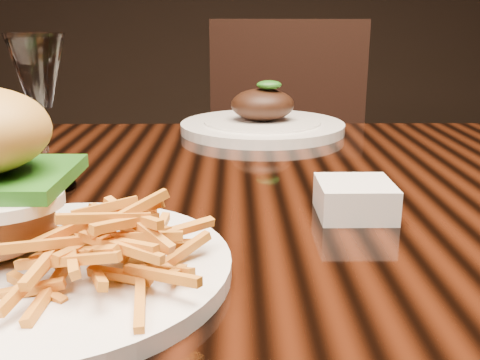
{
  "coord_description": "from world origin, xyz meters",
  "views": [
    {
      "loc": [
        -0.02,
        -0.67,
        0.96
      ],
      "look_at": [
        -0.01,
        -0.16,
        0.81
      ],
      "focal_mm": 42.0,
      "sensor_mm": 36.0,
      "label": 1
    }
  ],
  "objects_px": {
    "burger_plate": "(35,219)",
    "chair_far": "(283,167)",
    "dining_table": "(249,247)",
    "wine_glass": "(38,76)",
    "far_dish": "(262,122)"
  },
  "relations": [
    {
      "from": "burger_plate",
      "to": "chair_far",
      "type": "height_order",
      "value": "burger_plate"
    },
    {
      "from": "dining_table",
      "to": "chair_far",
      "type": "bearing_deg",
      "value": 82.08
    },
    {
      "from": "dining_table",
      "to": "wine_glass",
      "type": "bearing_deg",
      "value": 176.92
    },
    {
      "from": "wine_glass",
      "to": "chair_far",
      "type": "height_order",
      "value": "chair_far"
    },
    {
      "from": "burger_plate",
      "to": "dining_table",
      "type": "bearing_deg",
      "value": 65.38
    },
    {
      "from": "burger_plate",
      "to": "chair_far",
      "type": "distance_m",
      "value": 1.2
    },
    {
      "from": "chair_far",
      "to": "dining_table",
      "type": "bearing_deg",
      "value": -89.22
    },
    {
      "from": "far_dish",
      "to": "chair_far",
      "type": "relative_size",
      "value": 0.32
    },
    {
      "from": "burger_plate",
      "to": "far_dish",
      "type": "distance_m",
      "value": 0.65
    },
    {
      "from": "dining_table",
      "to": "chair_far",
      "type": "xyz_separation_m",
      "value": [
        0.12,
        0.89,
        -0.13
      ]
    },
    {
      "from": "dining_table",
      "to": "far_dish",
      "type": "bearing_deg",
      "value": 84.58
    },
    {
      "from": "burger_plate",
      "to": "chair_far",
      "type": "bearing_deg",
      "value": 87.55
    },
    {
      "from": "dining_table",
      "to": "far_dish",
      "type": "relative_size",
      "value": 5.21
    },
    {
      "from": "wine_glass",
      "to": "far_dish",
      "type": "height_order",
      "value": "wine_glass"
    },
    {
      "from": "dining_table",
      "to": "far_dish",
      "type": "height_order",
      "value": "far_dish"
    }
  ]
}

